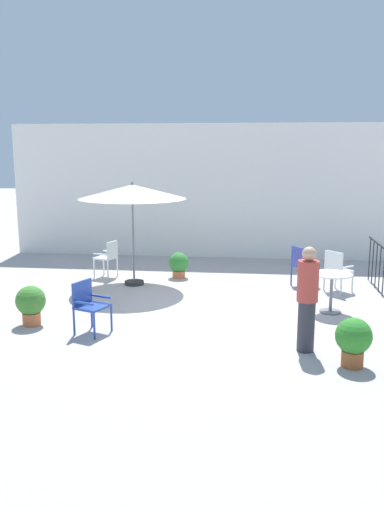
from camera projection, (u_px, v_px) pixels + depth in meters
The scene contains 12 objects.
ground_plane at pixel (192, 307), 10.48m from camera, with size 60.00×60.00×0.00m, color #AFA7A6.
villa_facade at pixel (213, 191), 15.05m from camera, with size 11.47×0.30×3.72m, color white.
patio_umbrella_0 at pixel (132, 192), 11.80m from camera, with size 2.39×2.39×2.32m.
cafe_table_0 at pixel (332, 285), 10.02m from camera, with size 0.74×0.74×0.76m.
patio_chair_0 at pixel (108, 256), 12.77m from camera, with size 0.55×0.56×0.88m.
patio_chair_1 at pixel (303, 263), 11.97m from camera, with size 0.64×0.65×0.90m.
patio_chair_2 at pixel (89, 302), 8.93m from camera, with size 0.61×0.63×0.88m.
patio_chair_3 at pixel (337, 268), 11.48m from camera, with size 0.64×0.64×0.90m.
potted_plant_1 at pixel (353, 339), 7.53m from camera, with size 0.52×0.52×0.71m.
potted_plant_2 at pixel (179, 264), 12.80m from camera, with size 0.48×0.48×0.61m.
potted_plant_3 at pixel (31, 303), 9.34m from camera, with size 0.52×0.52×0.70m.
standing_person at pixel (307, 298), 8.05m from camera, with size 0.45×0.45×1.62m.
Camera 1 is at (1.16, -10.01, 3.04)m, focal length 37.63 mm.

